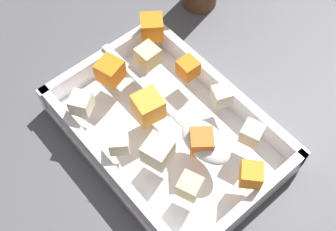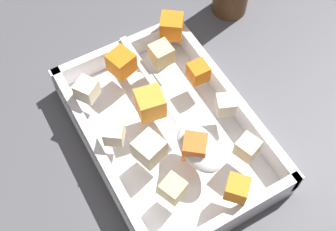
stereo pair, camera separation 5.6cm
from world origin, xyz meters
name	(u,v)px [view 2 (the right image)]	position (x,y,z in m)	size (l,w,h in m)	color
ground_plane	(171,146)	(0.00, 0.00, 0.00)	(4.00, 4.00, 0.00)	#4C4C51
baking_dish	(168,132)	(-0.01, 0.00, 0.01)	(0.30, 0.21, 0.05)	silver
carrot_chunk_corner_nw	(150,103)	(-0.04, -0.01, 0.07)	(0.03, 0.03, 0.03)	orange
carrot_chunk_back_center	(121,63)	(-0.12, -0.01, 0.06)	(0.03, 0.03, 0.03)	orange
carrot_chunk_near_spoon	(172,26)	(-0.14, 0.08, 0.06)	(0.03, 0.03, 0.03)	orange
carrot_chunk_mid_right	(198,72)	(-0.05, 0.07, 0.06)	(0.02, 0.02, 0.02)	orange
carrot_chunk_heap_side	(195,147)	(0.04, 0.01, 0.06)	(0.03, 0.03, 0.03)	orange
carrot_chunk_center	(237,188)	(0.11, 0.02, 0.06)	(0.03, 0.03, 0.03)	orange
potato_chunk_corner_ne	(173,189)	(0.08, -0.04, 0.06)	(0.03, 0.03, 0.03)	#E0CC89
potato_chunk_corner_sw	(114,134)	(-0.02, -0.07, 0.06)	(0.02, 0.02, 0.02)	beige
potato_chunk_mid_left	(161,54)	(-0.10, 0.04, 0.06)	(0.03, 0.03, 0.03)	#E0CC89
potato_chunk_rim_edge	(87,90)	(-0.10, -0.07, 0.06)	(0.03, 0.03, 0.03)	beige
potato_chunk_near_right	(247,147)	(0.07, 0.06, 0.06)	(0.03, 0.03, 0.03)	beige
potato_chunk_under_handle	(149,149)	(0.02, -0.04, 0.06)	(0.03, 0.03, 0.03)	beige
parsnip_chunk_corner_se	(225,105)	(0.01, 0.07, 0.06)	(0.02, 0.02, 0.02)	beige
serving_spoon	(193,139)	(0.03, 0.01, 0.06)	(0.25, 0.05, 0.02)	silver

